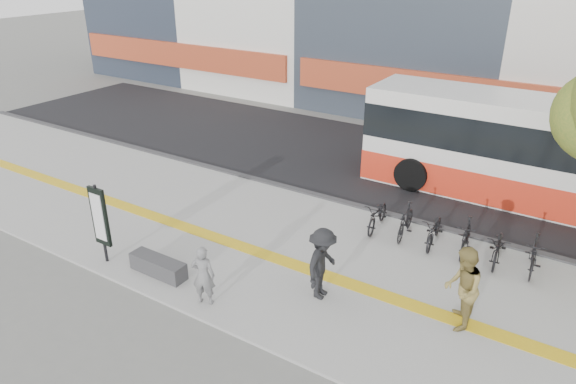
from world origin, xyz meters
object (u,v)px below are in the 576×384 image
Objects in this scene: signboard at (100,218)px; seated_woman at (203,275)px; bus at (563,160)px; pedestrian_dark at (322,264)px; pedestrian_tan at (462,289)px; bench at (158,266)px.

seated_woman is at bearing 0.50° from signboard.
bus is 6.94× the size of pedestrian_dark.
seated_woman is at bearing -80.80° from pedestrian_tan.
bus is at bearing -143.01° from seated_woman.
bench is 12.56m from bus.
pedestrian_tan reaches higher than bench.
pedestrian_dark is at bearing -163.87° from seated_woman.
signboard is 3.42m from seated_woman.
seated_woman is 0.78× the size of pedestrian_tan.
seated_woman is 5.69m from pedestrian_tan.
pedestrian_dark is at bearing -92.69° from pedestrian_tan.
seated_woman is at bearing 124.52° from pedestrian_dark.
pedestrian_dark is at bearing 19.51° from bench.
seated_woman is at bearing -121.43° from bus.
pedestrian_dark is (5.54, 1.70, -0.39)m from signboard.
bench is at bearing 10.81° from signboard.
bench is 1.87m from seated_woman.
bench is at bearing 106.33° from pedestrian_dark.
bus is 9.21m from pedestrian_dark.
pedestrian_dark is at bearing -115.34° from bus.
bus is (7.87, 9.70, 1.31)m from bench.
signboard is 0.18× the size of bus.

